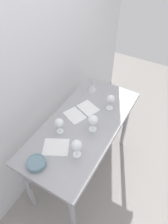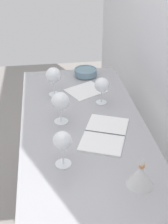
{
  "view_description": "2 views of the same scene",
  "coord_description": "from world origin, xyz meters",
  "px_view_note": "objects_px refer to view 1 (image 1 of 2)",
  "views": [
    {
      "loc": [
        -1.12,
        -0.66,
        2.35
      ],
      "look_at": [
        0.06,
        0.02,
        0.98
      ],
      "focal_mm": 32.31,
      "sensor_mm": 36.0,
      "label": 1
    },
    {
      "loc": [
        1.36,
        -0.19,
        1.81
      ],
      "look_at": [
        -0.0,
        0.0,
        0.96
      ],
      "focal_mm": 49.75,
      "sensor_mm": 36.0,
      "label": 2
    }
  ],
  "objects_px": {
    "open_notebook": "(81,112)",
    "tasting_bowl": "(36,163)",
    "wine_glass_near_center": "(93,121)",
    "wine_glass_near_left": "(77,146)",
    "wine_glass_near_right": "(111,99)",
    "decanter_funnel": "(92,87)",
    "wine_glass_far_left": "(59,123)",
    "tasting_sheet_upper": "(56,147)"
  },
  "relations": [
    {
      "from": "tasting_sheet_upper",
      "to": "tasting_bowl",
      "type": "relative_size",
      "value": 1.4
    },
    {
      "from": "wine_glass_near_left",
      "to": "wine_glass_far_left",
      "type": "xyz_separation_m",
      "value": [
        0.14,
        0.27,
        -0.01
      ]
    },
    {
      "from": "tasting_sheet_upper",
      "to": "decanter_funnel",
      "type": "bearing_deg",
      "value": -20.92
    },
    {
      "from": "wine_glass_near_right",
      "to": "tasting_sheet_upper",
      "type": "distance_m",
      "value": 0.72
    },
    {
      "from": "tasting_bowl",
      "to": "decanter_funnel",
      "type": "relative_size",
      "value": 1.13
    },
    {
      "from": "wine_glass_far_left",
      "to": "tasting_bowl",
      "type": "height_order",
      "value": "wine_glass_far_left"
    },
    {
      "from": "wine_glass_near_left",
      "to": "tasting_bowl",
      "type": "distance_m",
      "value": 0.35
    },
    {
      "from": "wine_glass_near_center",
      "to": "wine_glass_far_left",
      "type": "relative_size",
      "value": 1.09
    },
    {
      "from": "wine_glass_near_right",
      "to": "tasting_bowl",
      "type": "xyz_separation_m",
      "value": [
        -0.9,
        0.23,
        -0.09
      ]
    },
    {
      "from": "open_notebook",
      "to": "tasting_bowl",
      "type": "bearing_deg",
      "value": -158.53
    },
    {
      "from": "tasting_bowl",
      "to": "wine_glass_near_right",
      "type": "bearing_deg",
      "value": -14.32
    },
    {
      "from": "wine_glass_far_left",
      "to": "open_notebook",
      "type": "xyz_separation_m",
      "value": [
        0.32,
        -0.04,
        -0.11
      ]
    },
    {
      "from": "tasting_sheet_upper",
      "to": "wine_glass_near_right",
      "type": "bearing_deg",
      "value": -43.87
    },
    {
      "from": "wine_glass_near_center",
      "to": "decanter_funnel",
      "type": "bearing_deg",
      "value": 28.92
    },
    {
      "from": "wine_glass_near_left",
      "to": "tasting_sheet_upper",
      "type": "bearing_deg",
      "value": 97.45
    },
    {
      "from": "wine_glass_near_center",
      "to": "wine_glass_near_left",
      "type": "distance_m",
      "value": 0.31
    },
    {
      "from": "wine_glass_near_center",
      "to": "open_notebook",
      "type": "height_order",
      "value": "wine_glass_near_center"
    },
    {
      "from": "wine_glass_near_right",
      "to": "wine_glass_near_center",
      "type": "height_order",
      "value": "wine_glass_near_center"
    },
    {
      "from": "wine_glass_far_left",
      "to": "decanter_funnel",
      "type": "xyz_separation_m",
      "value": [
        0.68,
        0.03,
        -0.07
      ]
    },
    {
      "from": "wine_glass_near_center",
      "to": "tasting_bowl",
      "type": "distance_m",
      "value": 0.6
    },
    {
      "from": "open_notebook",
      "to": "tasting_bowl",
      "type": "distance_m",
      "value": 0.7
    },
    {
      "from": "decanter_funnel",
      "to": "open_notebook",
      "type": "bearing_deg",
      "value": -168.65
    },
    {
      "from": "tasting_sheet_upper",
      "to": "wine_glass_far_left",
      "type": "bearing_deg",
      "value": -4.58
    },
    {
      "from": "wine_glass_far_left",
      "to": "open_notebook",
      "type": "relative_size",
      "value": 0.42
    },
    {
      "from": "decanter_funnel",
      "to": "tasting_bowl",
      "type": "bearing_deg",
      "value": -176.36
    },
    {
      "from": "wine_glass_far_left",
      "to": "tasting_sheet_upper",
      "type": "relative_size",
      "value": 0.73
    },
    {
      "from": "wine_glass_near_left",
      "to": "decanter_funnel",
      "type": "xyz_separation_m",
      "value": [
        0.82,
        0.3,
        -0.08
      ]
    },
    {
      "from": "wine_glass_near_right",
      "to": "open_notebook",
      "type": "height_order",
      "value": "wine_glass_near_right"
    },
    {
      "from": "wine_glass_near_center",
      "to": "tasting_sheet_upper",
      "type": "xyz_separation_m",
      "value": [
        -0.34,
        0.18,
        -0.12
      ]
    },
    {
      "from": "wine_glass_near_left",
      "to": "wine_glass_near_right",
      "type": "bearing_deg",
      "value": 0.11
    },
    {
      "from": "wine_glass_far_left",
      "to": "open_notebook",
      "type": "height_order",
      "value": "wine_glass_far_left"
    },
    {
      "from": "tasting_sheet_upper",
      "to": "tasting_bowl",
      "type": "height_order",
      "value": "tasting_bowl"
    },
    {
      "from": "wine_glass_near_center",
      "to": "decanter_funnel",
      "type": "relative_size",
      "value": 1.26
    },
    {
      "from": "tasting_sheet_upper",
      "to": "wine_glass_near_center",
      "type": "bearing_deg",
      "value": -55.88
    },
    {
      "from": "wine_glass_near_center",
      "to": "wine_glass_far_left",
      "type": "distance_m",
      "value": 0.3
    },
    {
      "from": "wine_glass_far_left",
      "to": "decanter_funnel",
      "type": "distance_m",
      "value": 0.68
    },
    {
      "from": "decanter_funnel",
      "to": "tasting_sheet_upper",
      "type": "bearing_deg",
      "value": -173.24
    },
    {
      "from": "open_notebook",
      "to": "tasting_sheet_upper",
      "type": "bearing_deg",
      "value": -154.88
    },
    {
      "from": "tasting_bowl",
      "to": "decanter_funnel",
      "type": "distance_m",
      "value": 1.06
    },
    {
      "from": "wine_glass_far_left",
      "to": "wine_glass_near_center",
      "type": "bearing_deg",
      "value": -55.48
    },
    {
      "from": "wine_glass_near_center",
      "to": "open_notebook",
      "type": "bearing_deg",
      "value": 54.85
    },
    {
      "from": "wine_glass_far_left",
      "to": "tasting_sheet_upper",
      "type": "xyz_separation_m",
      "value": [
        -0.16,
        -0.07,
        -0.11
      ]
    }
  ]
}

